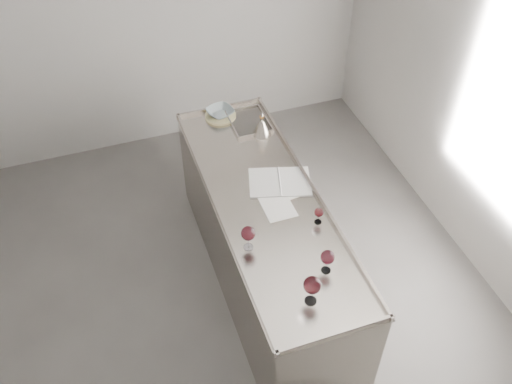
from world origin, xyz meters
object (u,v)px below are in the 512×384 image
object	(u,v)px
counter	(265,242)
wine_glass_right	(328,258)
notebook	(280,182)
ceramic_bowl	(220,112)
wine_funnel	(262,127)
wine_glass_middle	(312,286)
wine_glass_small	(319,213)
wine_glass_left	(248,234)

from	to	relation	value
counter	wine_glass_right	size ratio (longest dim) A/B	13.42
notebook	ceramic_bowl	world-z (taller)	ceramic_bowl
wine_glass_right	counter	bearing A→B (deg)	101.26
ceramic_bowl	wine_funnel	size ratio (longest dim) A/B	0.96
wine_glass_middle	wine_funnel	bearing A→B (deg)	80.76
ceramic_bowl	notebook	bearing A→B (deg)	-78.86
wine_glass_middle	wine_funnel	size ratio (longest dim) A/B	0.95
counter	wine_glass_small	xyz separation A→B (m)	(0.27, -0.32, 0.56)
wine_glass_right	wine_funnel	size ratio (longest dim) A/B	0.79
wine_glass_right	wine_glass_small	bearing A→B (deg)	73.30
notebook	wine_funnel	size ratio (longest dim) A/B	2.33
wine_glass_small	notebook	size ratio (longest dim) A/B	0.25
wine_glass_left	ceramic_bowl	world-z (taller)	wine_glass_left
counter	ceramic_bowl	bearing A→B (deg)	91.34
counter	wine_glass_right	distance (m)	0.95
wine_glass_left	wine_glass_right	bearing A→B (deg)	-40.33
counter	wine_funnel	xyz separation A→B (m)	(0.23, 0.74, 0.54)
notebook	wine_glass_right	bearing A→B (deg)	-74.51
wine_glass_middle	wine_glass_left	bearing A→B (deg)	112.76
counter	notebook	xyz separation A→B (m)	(0.16, 0.14, 0.47)
wine_funnel	wine_glass_right	bearing A→B (deg)	-93.23
wine_glass_middle	ceramic_bowl	xyz separation A→B (m)	(0.02, 2.00, -0.11)
wine_glass_left	wine_glass_right	xyz separation A→B (m)	(0.41, -0.35, -0.01)
wine_glass_left	wine_glass_small	distance (m)	0.54
wine_glass_middle	wine_glass_right	distance (m)	0.26
ceramic_bowl	wine_funnel	xyz separation A→B (m)	(0.25, -0.34, 0.02)
wine_glass_left	notebook	size ratio (longest dim) A/B	0.36
wine_glass_middle	notebook	xyz separation A→B (m)	(0.20, 1.06, -0.15)
wine_funnel	wine_glass_middle	bearing A→B (deg)	-99.24
ceramic_bowl	wine_glass_middle	bearing A→B (deg)	-90.45
notebook	wine_funnel	world-z (taller)	wine_funnel
wine_glass_middle	notebook	distance (m)	1.09
notebook	wine_funnel	xyz separation A→B (m)	(0.07, 0.60, 0.06)
counter	ceramic_bowl	xyz separation A→B (m)	(-0.03, 1.08, 0.51)
notebook	wine_glass_middle	bearing A→B (deg)	-84.32
wine_glass_left	wine_glass_middle	bearing A→B (deg)	-67.24
wine_glass_left	wine_funnel	size ratio (longest dim) A/B	0.83
wine_glass_right	ceramic_bowl	xyz separation A→B (m)	(-0.17, 1.81, -0.08)
wine_funnel	counter	bearing A→B (deg)	-107.18
wine_glass_small	counter	bearing A→B (deg)	129.73
counter	notebook	world-z (taller)	counter
counter	wine_glass_middle	xyz separation A→B (m)	(-0.04, -0.92, 0.62)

